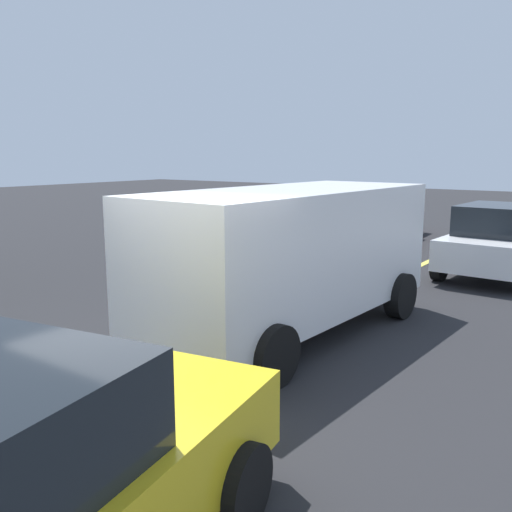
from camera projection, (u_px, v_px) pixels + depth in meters
ground_plane at (167, 391)px, 6.32m from camera, size 80.00×80.00×0.00m
lane_marking_centre at (299, 325)px, 8.74m from camera, size 28.00×0.16×0.01m
white_van at (290, 251)px, 8.18m from camera, size 5.31×2.52×2.20m
car_white_behind_van at (499, 240)px, 12.24m from camera, size 4.15×2.09×1.61m
car_red_far_lane at (376, 214)px, 17.75m from camera, size 4.44×2.35×1.60m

